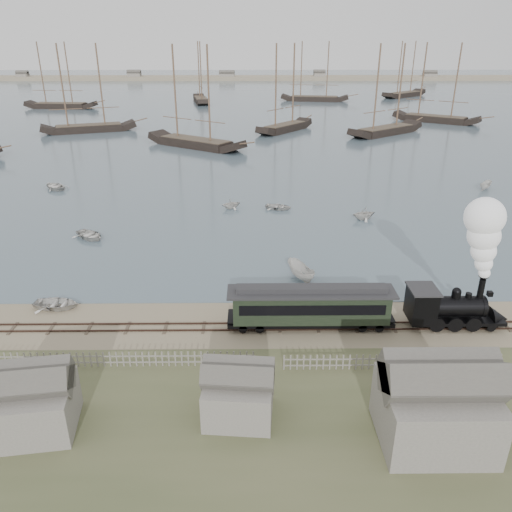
{
  "coord_description": "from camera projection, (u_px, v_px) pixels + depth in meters",
  "views": [
    {
      "loc": [
        2.8,
        -35.75,
        20.99
      ],
      "look_at": [
        3.2,
        4.08,
        3.5
      ],
      "focal_mm": 35.0,
      "sensor_mm": 36.0,
      "label": 1
    }
  ],
  "objects": [
    {
      "name": "ground",
      "position": [
        218.0,
        315.0,
        41.15
      ],
      "size": [
        600.0,
        600.0,
        0.0
      ],
      "primitive_type": "plane",
      "color": "gray",
      "rests_on": "ground"
    },
    {
      "name": "harbor_water",
      "position": [
        244.0,
        95.0,
        196.78
      ],
      "size": [
        600.0,
        336.0,
        0.06
      ],
      "primitive_type": "cube",
      "color": "#41535E",
      "rests_on": "ground"
    },
    {
      "name": "rail_track",
      "position": [
        216.0,
        327.0,
        39.3
      ],
      "size": [
        120.0,
        1.8,
        0.16
      ],
      "color": "#3A261F",
      "rests_on": "ground"
    },
    {
      "name": "picket_fence_west",
      "position": [
        118.0,
        366.0,
        34.68
      ],
      "size": [
        19.0,
        0.1,
        1.2
      ],
      "primitive_type": null,
      "color": "slate",
      "rests_on": "ground"
    },
    {
      "name": "picket_fence_east",
      "position": [
        392.0,
        369.0,
        34.4
      ],
      "size": [
        15.0,
        0.1,
        1.2
      ],
      "primitive_type": null,
      "color": "slate",
      "rests_on": "ground"
    },
    {
      "name": "shed_left",
      "position": [
        34.0,
        429.0,
        29.15
      ],
      "size": [
        5.0,
        4.0,
        4.1
      ],
      "primitive_type": null,
      "color": "slate",
      "rests_on": "ground"
    },
    {
      "name": "shed_mid",
      "position": [
        239.0,
        416.0,
        30.18
      ],
      "size": [
        4.0,
        3.5,
        3.6
      ],
      "primitive_type": null,
      "color": "slate",
      "rests_on": "ground"
    },
    {
      "name": "shed_right",
      "position": [
        431.0,
        439.0,
        28.45
      ],
      "size": [
        6.0,
        5.0,
        5.1
      ],
      "primitive_type": null,
      "color": "slate",
      "rests_on": "ground"
    },
    {
      "name": "far_spit",
      "position": [
        245.0,
        80.0,
        270.04
      ],
      "size": [
        500.0,
        20.0,
        1.8
      ],
      "primitive_type": "cube",
      "color": "tan",
      "rests_on": "ground"
    },
    {
      "name": "locomotive",
      "position": [
        474.0,
        274.0,
        37.63
      ],
      "size": [
        8.1,
        3.02,
        10.1
      ],
      "color": "black",
      "rests_on": "ground"
    },
    {
      "name": "passenger_coach",
      "position": [
        311.0,
        305.0,
        38.58
      ],
      "size": [
        12.89,
        2.49,
        3.13
      ],
      "color": "black",
      "rests_on": "ground"
    },
    {
      "name": "beached_dinghy",
      "position": [
        57.0,
        304.0,
        42.05
      ],
      "size": [
        3.08,
        4.07,
        0.79
      ],
      "primitive_type": "imported",
      "rotation": [
        0.0,
        0.0,
        1.48
      ],
      "color": "silver",
      "rests_on": "ground"
    },
    {
      "name": "rowboat_0",
      "position": [
        90.0,
        235.0,
        56.43
      ],
      "size": [
        4.85,
        5.0,
        0.85
      ],
      "primitive_type": "imported",
      "rotation": [
        0.0,
        0.0,
        0.88
      ],
      "color": "silver",
      "rests_on": "harbor_water"
    },
    {
      "name": "rowboat_1",
      "position": [
        231.0,
        204.0,
        66.24
      ],
      "size": [
        3.1,
        3.28,
        1.36
      ],
      "primitive_type": "imported",
      "rotation": [
        0.0,
        0.0,
        2.0
      ],
      "color": "silver",
      "rests_on": "harbor_water"
    },
    {
      "name": "rowboat_2",
      "position": [
        300.0,
        272.0,
        46.71
      ],
      "size": [
        4.23,
        3.09,
        1.54
      ],
      "primitive_type": "imported",
      "rotation": [
        0.0,
        0.0,
        3.6
      ],
      "color": "silver",
      "rests_on": "harbor_water"
    },
    {
      "name": "rowboat_3",
      "position": [
        279.0,
        207.0,
        66.08
      ],
      "size": [
        3.47,
        4.12,
        0.73
      ],
      "primitive_type": "imported",
      "rotation": [
        0.0,
        0.0,
        1.26
      ],
      "color": "silver",
      "rests_on": "harbor_water"
    },
    {
      "name": "rowboat_4",
      "position": [
        364.0,
        213.0,
        62.22
      ],
      "size": [
        3.4,
        3.68,
        1.6
      ],
      "primitive_type": "imported",
      "rotation": [
        0.0,
        0.0,
        5.01
      ],
      "color": "silver",
      "rests_on": "harbor_water"
    },
    {
      "name": "rowboat_5",
      "position": [
        486.0,
        185.0,
        74.67
      ],
      "size": [
        3.04,
        2.97,
        1.19
      ],
      "primitive_type": "imported",
      "rotation": [
        0.0,
        0.0,
        2.38
      ],
      "color": "silver",
      "rests_on": "harbor_water"
    },
    {
      "name": "rowboat_6",
      "position": [
        55.0,
        186.0,
        74.99
      ],
      "size": [
        5.27,
        5.29,
        0.9
      ],
      "primitive_type": "imported",
      "rotation": [
        0.0,
        0.0,
        3.94
      ],
      "color": "silver",
      "rests_on": "harbor_water"
    },
    {
      "name": "schooner_1",
      "position": [
        84.0,
        88.0,
        116.48
      ],
      "size": [
        22.44,
        12.33,
        20.0
      ],
      "primitive_type": null,
      "rotation": [
        0.0,
        0.0,
        0.35
      ],
      "color": "black",
      "rests_on": "harbor_water"
    },
    {
      "name": "schooner_2",
      "position": [
        193.0,
        97.0,
        99.88
      ],
      "size": [
        22.08,
        17.78,
        20.0
      ],
      "primitive_type": null,
      "rotation": [
        0.0,
        0.0,
        -0.61
      ],
      "color": "black",
      "rests_on": "harbor_water"
    },
    {
      "name": "schooner_3",
      "position": [
        286.0,
        88.0,
        117.29
      ],
      "size": [
        15.15,
        17.73,
        20.0
      ],
      "primitive_type": null,
      "rotation": [
        0.0,
        0.0,
        0.91
      ],
      "color": "black",
      "rests_on": "harbor_water"
    },
    {
      "name": "schooner_4",
      "position": [
        390.0,
        90.0,
        113.5
      ],
      "size": [
        20.79,
        17.95,
        20.0
      ],
      "primitive_type": null,
      "rotation": [
        0.0,
        0.0,
        0.67
      ],
      "color": "black",
      "rests_on": "harbor_water"
    },
    {
      "name": "schooner_5",
      "position": [
        441.0,
        83.0,
        130.32
      ],
      "size": [
        21.49,
        17.06,
        20.0
      ],
      "primitive_type": null,
      "rotation": [
        0.0,
        0.0,
        -0.6
      ],
      "color": "black",
      "rests_on": "harbor_water"
    },
    {
      "name": "schooner_6",
      "position": [
        57.0,
        75.0,
        156.34
      ],
      "size": [
        23.2,
        7.38,
        20.0
      ],
      "primitive_type": null,
      "rotation": [
        0.0,
        0.0,
        -0.09
      ],
      "color": "black",
      "rests_on": "harbor_water"
    },
    {
      "name": "schooner_7",
      "position": [
        200.0,
        72.0,
        170.08
      ],
      "size": [
        8.11,
        20.2,
        20.0
      ],
      "primitive_type": null,
      "rotation": [
        0.0,
        0.0,
        1.76
      ],
      "color": "black",
      "rests_on": "harbor_water"
    },
    {
      "name": "schooner_8",
      "position": [
        316.0,
        71.0,
        174.71
      ],
      "size": [
        24.44,
        9.29,
        20.0
      ],
      "primitive_type": null,
      "rotation": [
        0.0,
        0.0,
        -0.16
      ],
      "color": "black",
      "rests_on": "harbor_water"
    },
    {
      "name": "schooner_9",
      "position": [
        407.0,
        69.0,
        187.59
      ],
      "size": [
        20.99,
        19.41,
        20.0
      ],
      "primitive_type": null,
      "rotation": [
        0.0,
        0.0,
        0.72
      ],
      "color": "black",
      "rests_on": "harbor_water"
    }
  ]
}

